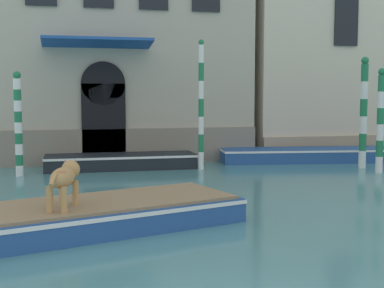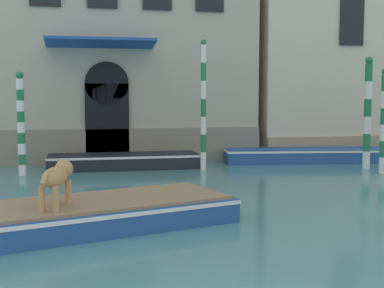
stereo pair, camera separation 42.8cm
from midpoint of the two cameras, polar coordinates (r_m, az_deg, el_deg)
The scene contains 8 objects.
boat_foreground at distance 10.68m, azimuth -18.23°, elevation -7.92°, with size 8.85×4.60×0.55m.
dog_on_deck at distance 10.41m, azimuth -14.63°, elevation -3.50°, with size 0.66×1.28×0.88m.
boat_moored_near_palazzo at distance 19.40m, azimuth -8.23°, elevation -1.81°, with size 5.38×1.56×0.53m.
boat_moored_far at distance 21.63m, azimuth 11.66°, elevation -1.11°, with size 7.02×2.44×0.54m.
mooring_pole_0 at distance 20.21m, azimuth 17.25°, elevation 3.26°, with size 0.27×0.27×4.01m.
mooring_pole_1 at distance 18.32m, azimuth -18.69°, elevation 2.08°, with size 0.25×0.25×3.42m.
mooring_pole_2 at distance 19.16m, azimuth 18.86°, elevation 2.42°, with size 0.25×0.25×3.55m.
mooring_pole_3 at distance 18.87m, azimuth 0.33°, elevation 4.22°, with size 0.20×0.20×4.58m.
Camera 1 is at (-1.47, -4.47, 2.71)m, focal length 50.00 mm.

